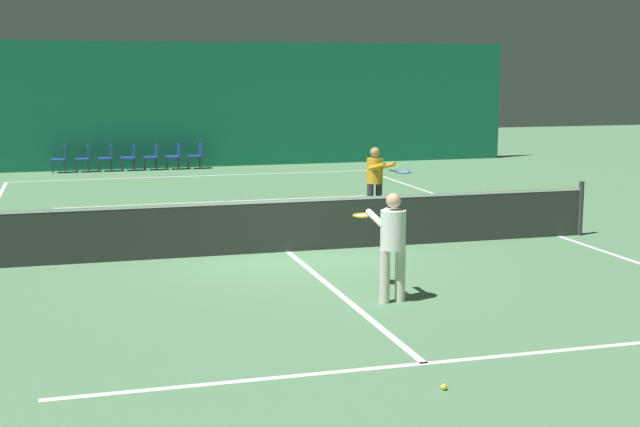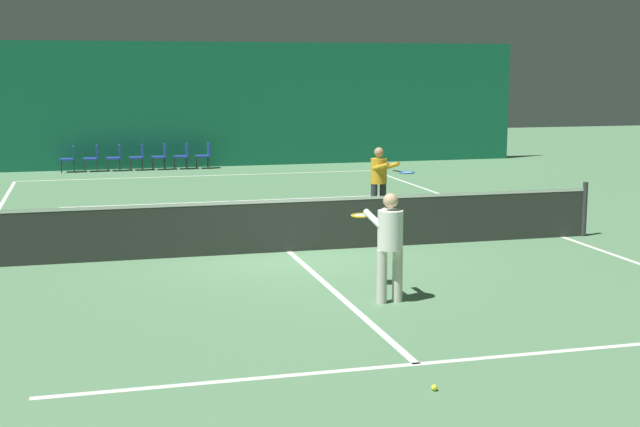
# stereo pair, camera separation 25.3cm
# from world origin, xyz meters

# --- Properties ---
(ground_plane) EXTENTS (60.00, 60.00, 0.00)m
(ground_plane) POSITION_xyz_m (0.00, 0.00, 0.00)
(ground_plane) COLOR #56845B
(backdrop_curtain) EXTENTS (23.00, 0.12, 4.14)m
(backdrop_curtain) POSITION_xyz_m (0.00, 14.47, 2.07)
(backdrop_curtain) COLOR #146042
(backdrop_curtain) RESTS_ON ground
(court_line_baseline_far) EXTENTS (11.00, 0.10, 0.00)m
(court_line_baseline_far) POSITION_xyz_m (0.00, 11.90, 0.00)
(court_line_baseline_far) COLOR white
(court_line_baseline_far) RESTS_ON ground
(court_line_service_far) EXTENTS (8.25, 0.10, 0.00)m
(court_line_service_far) POSITION_xyz_m (0.00, 6.40, 0.00)
(court_line_service_far) COLOR white
(court_line_service_far) RESTS_ON ground
(court_line_service_near) EXTENTS (8.25, 0.10, 0.00)m
(court_line_service_near) POSITION_xyz_m (0.00, -6.40, 0.00)
(court_line_service_near) COLOR white
(court_line_service_near) RESTS_ON ground
(court_line_sideline_right) EXTENTS (0.10, 23.80, 0.00)m
(court_line_sideline_right) POSITION_xyz_m (5.50, 0.00, 0.00)
(court_line_sideline_right) COLOR white
(court_line_sideline_right) RESTS_ON ground
(court_line_centre) EXTENTS (0.10, 12.80, 0.00)m
(court_line_centre) POSITION_xyz_m (0.00, 0.00, 0.00)
(court_line_centre) COLOR white
(court_line_centre) RESTS_ON ground
(tennis_net) EXTENTS (12.00, 0.10, 1.07)m
(tennis_net) POSITION_xyz_m (0.00, 0.00, 0.51)
(tennis_net) COLOR #2D332D
(tennis_net) RESTS_ON ground
(player_near) EXTENTS (0.50, 1.33, 1.56)m
(player_near) POSITION_xyz_m (0.58, -3.75, 0.91)
(player_near) COLOR beige
(player_near) RESTS_ON ground
(player_far) EXTENTS (0.76, 1.34, 1.56)m
(player_far) POSITION_xyz_m (2.75, 3.07, 0.91)
(player_far) COLOR #2D2D38
(player_far) RESTS_ON ground
(courtside_chair_0) EXTENTS (0.44, 0.44, 0.84)m
(courtside_chair_0) POSITION_xyz_m (-3.96, 13.92, 0.49)
(courtside_chair_0) COLOR #2D2D2D
(courtside_chair_0) RESTS_ON ground
(courtside_chair_1) EXTENTS (0.44, 0.44, 0.84)m
(courtside_chair_1) POSITION_xyz_m (-3.24, 13.92, 0.49)
(courtside_chair_1) COLOR #2D2D2D
(courtside_chair_1) RESTS_ON ground
(courtside_chair_2) EXTENTS (0.44, 0.44, 0.84)m
(courtside_chair_2) POSITION_xyz_m (-2.52, 13.92, 0.49)
(courtside_chair_2) COLOR #2D2D2D
(courtside_chair_2) RESTS_ON ground
(courtside_chair_3) EXTENTS (0.44, 0.44, 0.84)m
(courtside_chair_3) POSITION_xyz_m (-1.81, 13.92, 0.49)
(courtside_chair_3) COLOR #2D2D2D
(courtside_chair_3) RESTS_ON ground
(courtside_chair_4) EXTENTS (0.44, 0.44, 0.84)m
(courtside_chair_4) POSITION_xyz_m (-1.09, 13.92, 0.49)
(courtside_chair_4) COLOR #2D2D2D
(courtside_chair_4) RESTS_ON ground
(courtside_chair_5) EXTENTS (0.44, 0.44, 0.84)m
(courtside_chair_5) POSITION_xyz_m (-0.37, 13.92, 0.49)
(courtside_chair_5) COLOR #2D2D2D
(courtside_chair_5) RESTS_ON ground
(courtside_chair_6) EXTENTS (0.44, 0.44, 0.84)m
(courtside_chair_6) POSITION_xyz_m (0.35, 13.92, 0.49)
(courtside_chair_6) COLOR #2D2D2D
(courtside_chair_6) RESTS_ON ground
(tennis_ball) EXTENTS (0.07, 0.07, 0.07)m
(tennis_ball) POSITION_xyz_m (-0.13, -7.23, 0.03)
(tennis_ball) COLOR #D1DB33
(tennis_ball) RESTS_ON ground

